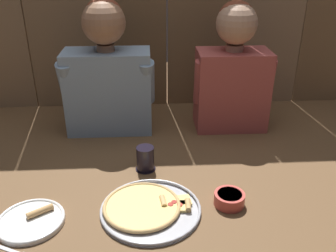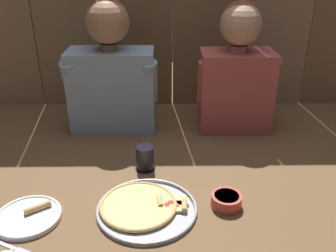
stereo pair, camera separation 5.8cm
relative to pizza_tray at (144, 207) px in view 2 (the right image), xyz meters
The scene contains 8 objects.
ground_plane 0.22m from the pizza_tray, 57.77° to the left, with size 3.20×3.20×0.00m, color brown.
pizza_tray is the anchor object (origin of this frame).
dinner_plate 0.39m from the pizza_tray, behind, with size 0.22×0.22×0.03m.
drinking_glass 0.26m from the pizza_tray, 91.53° to the left, with size 0.08×0.08×0.10m.
dipping_bowl 0.29m from the pizza_tray, ahead, with size 0.11×0.11×0.04m.
table_knife 0.43m from the pizza_tray, 155.55° to the right, with size 0.15×0.08×0.01m.
diner_left 0.73m from the pizza_tray, 105.34° to the left, with size 0.44×0.22×0.62m.
diner_right 0.82m from the pizza_tray, 57.15° to the left, with size 0.38×0.20×0.61m.
Camera 2 is at (-0.05, -1.21, 0.82)m, focal length 39.39 mm.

